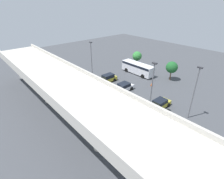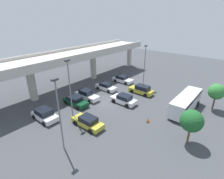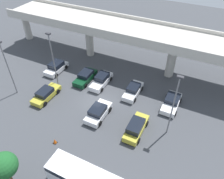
# 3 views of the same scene
# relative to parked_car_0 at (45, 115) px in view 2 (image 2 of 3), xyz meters

# --- Properties ---
(ground_plane) EXTENTS (96.08, 96.08, 0.00)m
(ground_plane) POSITION_rel_parked_car_0_xyz_m (9.76, -3.84, -0.77)
(ground_plane) COLOR #424449
(highway_overpass) EXTENTS (46.22, 7.22, 7.34)m
(highway_overpass) POSITION_rel_parked_car_0_xyz_m (9.76, 7.26, 5.17)
(highway_overpass) COLOR #BCB7AD
(highway_overpass) RESTS_ON ground_plane
(parked_car_0) EXTENTS (2.23, 4.36, 1.64)m
(parked_car_0) POSITION_rel_parked_car_0_xyz_m (0.00, 0.00, 0.00)
(parked_car_0) COLOR silver
(parked_car_0) RESTS_ON ground_plane
(parked_car_1) EXTENTS (2.07, 4.78, 1.48)m
(parked_car_1) POSITION_rel_parked_car_0_xyz_m (2.80, -6.08, -0.08)
(parked_car_1) COLOR gold
(parked_car_1) RESTS_ON ground_plane
(parked_car_2) EXTENTS (2.11, 4.67, 1.50)m
(parked_car_2) POSITION_rel_parked_car_0_xyz_m (5.71, -0.00, -0.06)
(parked_car_2) COLOR #0C381E
(parked_car_2) RESTS_ON ground_plane
(parked_car_3) EXTENTS (1.98, 4.84, 1.70)m
(parked_car_3) POSITION_rel_parked_car_0_xyz_m (8.47, 0.25, 0.00)
(parked_car_3) COLOR silver
(parked_car_3) RESTS_ON ground_plane
(parked_car_4) EXTENTS (2.19, 4.47, 1.58)m
(parked_car_4) POSITION_rel_parked_car_0_xyz_m (11.33, -5.94, -0.02)
(parked_car_4) COLOR silver
(parked_car_4) RESTS_ON ground_plane
(parked_car_5) EXTENTS (1.98, 4.56, 1.46)m
(parked_car_5) POSITION_rel_parked_car_0_xyz_m (13.74, 0.27, -0.09)
(parked_car_5) COLOR silver
(parked_car_5) RESTS_ON ground_plane
(parked_car_6) EXTENTS (2.01, 4.73, 1.70)m
(parked_car_6) POSITION_rel_parked_car_0_xyz_m (16.73, -6.20, 0.03)
(parked_car_6) COLOR gold
(parked_car_6) RESTS_ON ground_plane
(parked_car_7) EXTENTS (2.21, 4.64, 1.47)m
(parked_car_7) POSITION_rel_parked_car_0_xyz_m (19.44, 0.26, -0.08)
(parked_car_7) COLOR silver
(parked_car_7) RESTS_ON ground_plane
(shuttle_bus) EXTENTS (8.67, 2.63, 2.65)m
(shuttle_bus) POSITION_rel_parked_car_0_xyz_m (15.48, -14.89, 0.82)
(shuttle_bus) COLOR silver
(shuttle_bus) RESTS_ON ground_plane
(lamp_post_near_aisle) EXTENTS (0.70, 0.35, 8.47)m
(lamp_post_near_aisle) POSITION_rel_parked_car_0_xyz_m (-1.93, -7.12, 4.16)
(lamp_post_near_aisle) COLOR slate
(lamp_post_near_aisle) RESTS_ON ground_plane
(lamp_post_mid_lot) EXTENTS (0.70, 0.35, 8.82)m
(lamp_post_mid_lot) POSITION_rel_parked_car_0_xyz_m (2.65, -3.09, 4.34)
(lamp_post_mid_lot) COLOR slate
(lamp_post_mid_lot) RESTS_ON ground_plane
(lamp_post_by_overpass) EXTENTS (0.70, 0.35, 8.57)m
(lamp_post_by_overpass) POSITION_rel_parked_car_0_xyz_m (20.19, -4.58, 4.22)
(lamp_post_by_overpass) COLOR slate
(lamp_post_by_overpass) RESTS_ON ground_plane
(tree_front_left) EXTENTS (2.60, 2.60, 4.36)m
(tree_front_left) POSITION_rel_parked_car_0_xyz_m (8.02, -17.70, 2.28)
(tree_front_left) COLOR brown
(tree_front_left) RESTS_ON ground_plane
(tree_front_centre) EXTENTS (2.46, 2.46, 4.36)m
(tree_front_centre) POSITION_rel_parked_car_0_xyz_m (18.70, -18.20, 2.35)
(tree_front_centre) COLOR brown
(tree_front_centre) RESTS_ON ground_plane
(traffic_cone) EXTENTS (0.44, 0.44, 0.70)m
(traffic_cone) POSITION_rel_parked_car_0_xyz_m (8.86, -11.97, -0.44)
(traffic_cone) COLOR black
(traffic_cone) RESTS_ON ground_plane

